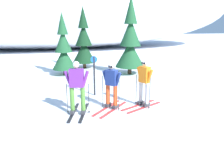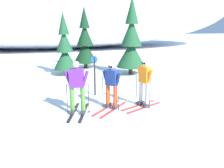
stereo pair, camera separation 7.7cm
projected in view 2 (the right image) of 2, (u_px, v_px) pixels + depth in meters
The scene contains 9 objects.
ground_plane at pixel (131, 106), 7.95m from camera, with size 120.00×120.00×0.00m, color white.
skier_navy_jacket at pixel (111, 85), 7.55m from camera, with size 1.56×1.54×1.69m.
skier_orange_jacket at pixel (144, 83), 7.73m from camera, with size 1.75×1.09×1.77m.
skier_purple_jacket at pixel (77, 86), 7.04m from camera, with size 0.92×1.75×1.83m.
pine_tree_center_left at pixel (65, 49), 12.62m from camera, with size 1.43×1.43×3.69m.
pine_tree_center_right at pixel (85, 43), 14.63m from camera, with size 1.62×1.62×4.19m.
pine_tree_far_right at pixel (131, 43), 12.73m from camera, with size 1.78×1.78×4.60m.
snow_ridge_background at pixel (53, 6), 26.56m from camera, with size 50.02×18.56×10.63m, color white.
trail_marker_post at pixel (95, 74), 8.98m from camera, with size 0.28×0.07×1.71m.
Camera 2 is at (-2.52, -7.03, 2.95)m, focal length 33.97 mm.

